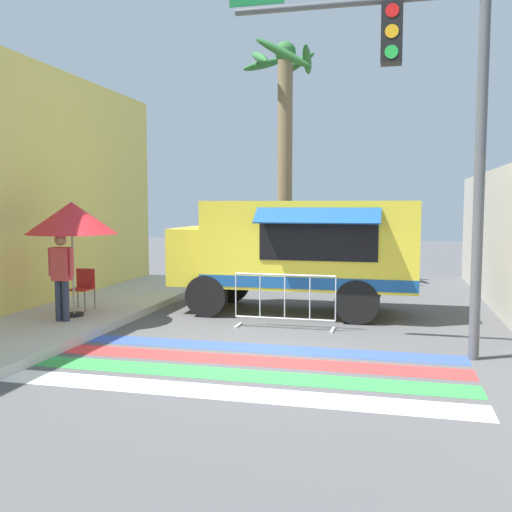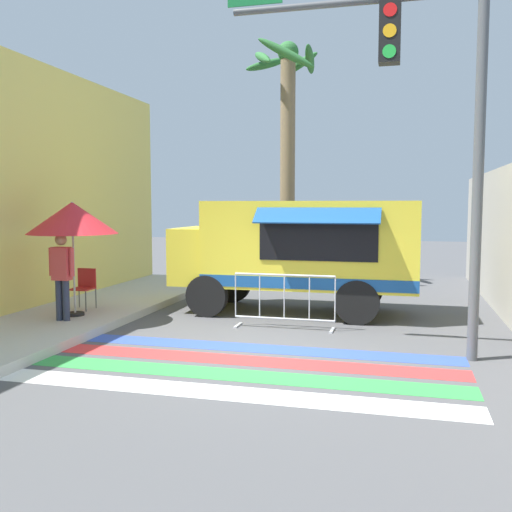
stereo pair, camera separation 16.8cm
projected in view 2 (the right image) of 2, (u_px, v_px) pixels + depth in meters
ground_plane at (258, 354)px, 9.07m from camera, size 60.00×60.00×0.00m
crosswalk_painted at (245, 367)px, 8.32m from camera, size 6.40×2.84×0.01m
food_truck at (294, 247)px, 12.47m from camera, size 5.26×2.49×2.45m
traffic_signal_pole at (427, 98)px, 8.57m from camera, size 3.97×0.29×5.83m
patio_umbrella at (72, 218)px, 11.24m from camera, size 1.77×1.77×2.27m
folding_chair at (84, 285)px, 12.12m from camera, size 0.43×0.43×0.86m
vendor_person at (62, 272)px, 10.84m from camera, size 0.53×0.22×1.66m
barricade_front at (284, 302)px, 10.92m from camera, size 1.97×0.44×1.06m
palm_tree at (287, 133)px, 16.41m from camera, size 2.24×2.35×7.00m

